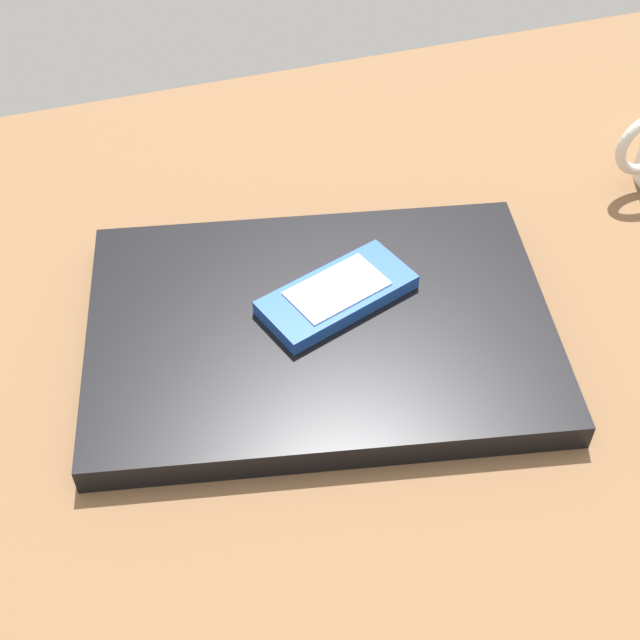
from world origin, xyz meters
The scene contains 3 objects.
desk_surface centered at (0.00, 0.00, 1.50)cm, with size 120.00×80.00×3.00cm, color brown.
laptop_closed centered at (-2.50, -4.02, 4.07)cm, with size 32.70×22.73×2.14cm, color black.
cell_phone_on_laptop centered at (-4.22, -5.44, 5.73)cm, with size 12.20×8.43×1.24cm.
Camera 1 is at (10.31, 37.11, 50.51)cm, focal length 49.78 mm.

